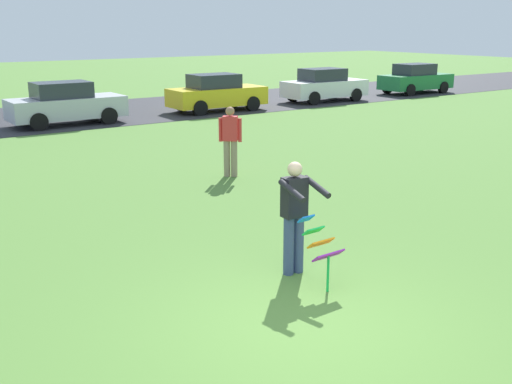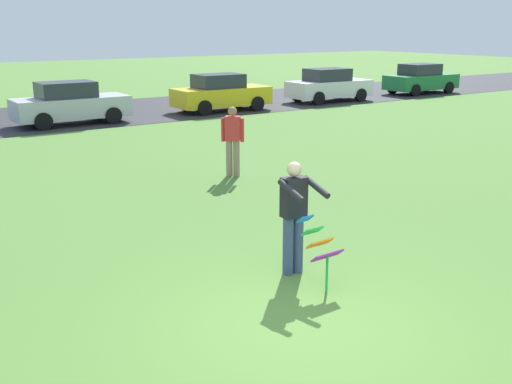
% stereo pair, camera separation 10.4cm
% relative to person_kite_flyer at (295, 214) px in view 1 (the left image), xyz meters
% --- Properties ---
extents(ground_plane, '(120.00, 120.00, 0.00)m').
position_rel_person_kite_flyer_xyz_m(ground_plane, '(-0.92, -1.42, -0.95)').
color(ground_plane, '#568438').
extents(person_kite_flyer, '(0.56, 0.67, 1.73)m').
position_rel_person_kite_flyer_xyz_m(person_kite_flyer, '(0.00, 0.00, 0.00)').
color(person_kite_flyer, '#384772').
rests_on(person_kite_flyer, ground).
extents(kite_held, '(0.52, 0.64, 1.02)m').
position_rel_person_kite_flyer_xyz_m(kite_held, '(-0.02, -0.62, -0.29)').
color(kite_held, blue).
rests_on(kite_held, ground).
extents(parked_car_silver, '(4.21, 1.86, 1.60)m').
position_rel_person_kite_flyer_xyz_m(parked_car_silver, '(1.73, 16.13, -0.18)').
color(parked_car_silver, silver).
rests_on(parked_car_silver, ground).
extents(parked_car_yellow, '(4.22, 1.87, 1.60)m').
position_rel_person_kite_flyer_xyz_m(parked_car_yellow, '(8.29, 16.13, -0.18)').
color(parked_car_yellow, yellow).
rests_on(parked_car_yellow, ground).
extents(parked_car_white, '(4.24, 1.91, 1.60)m').
position_rel_person_kite_flyer_xyz_m(parked_car_white, '(14.37, 16.13, -0.18)').
color(parked_car_white, white).
rests_on(parked_car_white, ground).
extents(parked_car_green, '(4.22, 1.88, 1.60)m').
position_rel_person_kite_flyer_xyz_m(parked_car_green, '(20.88, 16.13, -0.18)').
color(parked_car_green, '#1E7238').
rests_on(parked_car_green, ground).
extents(person_walker_near, '(0.45, 0.41, 1.73)m').
position_rel_person_kite_flyer_xyz_m(person_walker_near, '(2.49, 5.77, -0.02)').
color(person_walker_near, gray).
rests_on(person_walker_near, ground).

